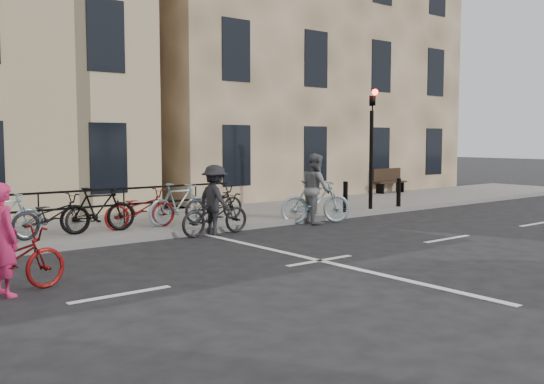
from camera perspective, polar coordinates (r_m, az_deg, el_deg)
ground at (r=11.51m, az=4.51°, el=-6.48°), size 120.00×120.00×0.00m
sidewalk at (r=14.87m, az=-23.74°, el=-3.98°), size 46.00×4.00×0.15m
building_east at (r=27.29m, az=-0.38°, el=13.14°), size 14.00×10.00×12.00m
traffic_light at (r=18.75m, az=9.37°, el=5.44°), size 0.18×0.30×3.90m
bollard_east at (r=17.89m, az=6.92°, el=-0.45°), size 0.14×0.14×0.90m
bollard_west at (r=19.67m, az=11.83°, el=-0.03°), size 0.14×0.14×0.90m
bench at (r=24.65m, az=10.93°, el=1.15°), size 1.60×0.41×0.97m
parked_bikes at (r=14.07m, az=-20.05°, el=-2.01°), size 10.40×1.23×1.05m
cyclist_pink at (r=9.68m, az=-23.88°, el=-5.60°), size 1.96×0.98×1.67m
cyclist_grey at (r=16.43m, az=4.14°, el=-0.30°), size 2.04×1.28×1.91m
cyclist_dark at (r=14.48m, az=-5.39°, el=-1.47°), size 1.92×1.12×1.68m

